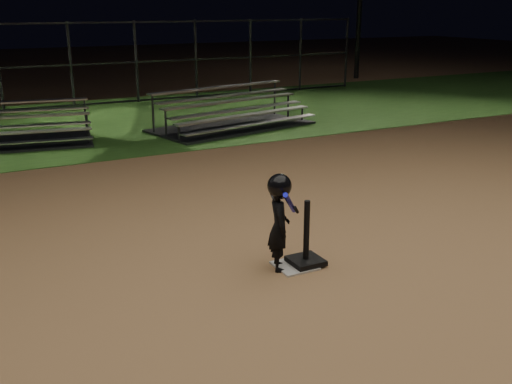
# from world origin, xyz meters

# --- Properties ---
(ground) EXTENTS (80.00, 80.00, 0.00)m
(ground) POSITION_xyz_m (0.00, 0.00, 0.00)
(ground) COLOR #A4754A
(ground) RESTS_ON ground
(grass_strip) EXTENTS (60.00, 8.00, 0.01)m
(grass_strip) POSITION_xyz_m (0.00, 10.00, 0.01)
(grass_strip) COLOR #264E19
(grass_strip) RESTS_ON ground
(home_plate) EXTENTS (0.45, 0.45, 0.02)m
(home_plate) POSITION_xyz_m (0.00, 0.00, 0.01)
(home_plate) COLOR beige
(home_plate) RESTS_ON ground
(batting_tee) EXTENTS (0.38, 0.38, 0.79)m
(batting_tee) POSITION_xyz_m (0.14, -0.02, 0.17)
(batting_tee) COLOR black
(batting_tee) RESTS_ON home_plate
(child_batter) EXTENTS (0.47, 0.58, 1.16)m
(child_batter) POSITION_xyz_m (-0.19, 0.05, 0.62)
(child_batter) COLOR black
(child_batter) RESTS_ON ground
(bleacher_left) EXTENTS (3.85, 2.32, 0.89)m
(bleacher_left) POSITION_xyz_m (-2.37, 8.38, 0.18)
(bleacher_left) COLOR silver
(bleacher_left) RESTS_ON ground
(bleacher_right) EXTENTS (4.33, 2.77, 0.98)m
(bleacher_right) POSITION_xyz_m (2.88, 7.82, 0.20)
(bleacher_right) COLOR #B0B0B5
(bleacher_right) RESTS_ON ground
(backstop_fence) EXTENTS (20.08, 0.08, 2.50)m
(backstop_fence) POSITION_xyz_m (0.00, 13.00, 1.25)
(backstop_fence) COLOR #38383D
(backstop_fence) RESTS_ON ground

